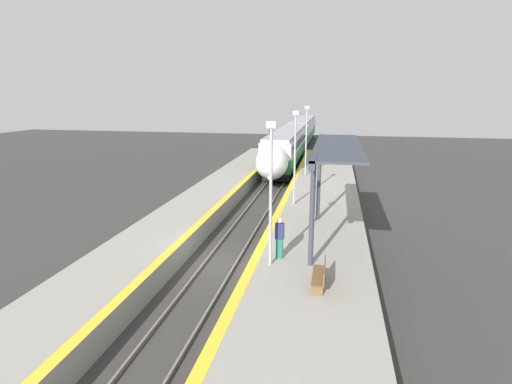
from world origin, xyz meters
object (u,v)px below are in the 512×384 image
Objects in this scene: railway_signal at (270,143)px; platform_bench at (321,274)px; lamppost_mid at (295,152)px; lamppost_far at (306,136)px; person_waiting at (280,237)px; lamppost_near at (271,186)px; train at (296,137)px.

platform_bench is at bearing -77.40° from railway_signal.
lamppost_mid is 1.00× the size of lamppost_far.
lamppost_near reaches higher than person_waiting.
platform_bench is at bearing -84.07° from lamppost_far.
person_waiting reaches higher than platform_bench.
railway_signal is 19.29m from lamppost_mid.
platform_bench is 3.77m from lamppost_near.
lamppost_mid is at bearing 91.85° from person_waiting.
train is 24.29× the size of platform_bench.
lamppost_near is 9.15m from lamppost_mid.
train reaches higher than platform_bench.
person_waiting is at bearing -88.15° from lamppost_mid.
train is 10.66× the size of railway_signal.
lamppost_near is (-2.06, 1.55, 2.75)m from platform_bench.
lamppost_far reaches higher than train.
train is 7.43× the size of lamppost_far.
lamppost_far is (-0.27, 17.58, 2.32)m from person_waiting.
lamppost_mid is (-0.27, 8.43, 2.32)m from person_waiting.
platform_bench is 2.92m from person_waiting.
lamppost_far is at bearing 95.93° from platform_bench.
lamppost_mid is at bearing 90.00° from lamppost_near.
platform_bench is 0.31× the size of lamppost_far.
train is 27.11m from lamppost_mid.
railway_signal is 0.70× the size of lamppost_far.
platform_bench is 0.31× the size of lamppost_mid.
railway_signal reaches higher than train.
platform_bench is (4.66, -37.61, -0.74)m from train.
lamppost_near reaches higher than railway_signal.
railway_signal is at bearing 103.56° from lamppost_mid.
lamppost_near is at bearing -110.70° from person_waiting.
lamppost_near is 1.00× the size of lamppost_mid.
railway_signal is at bearing 115.31° from lamppost_far.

